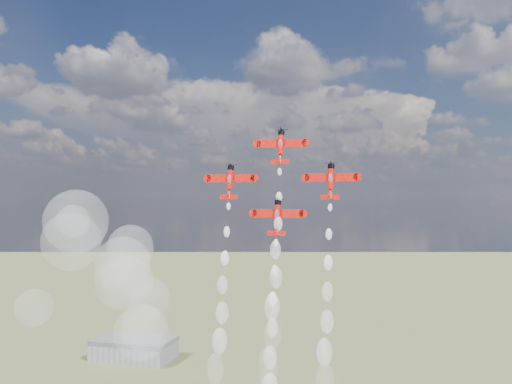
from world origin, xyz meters
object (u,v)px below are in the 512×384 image
object	(u,v)px
plane_left	(230,181)
plane_right	(331,181)
hangar	(134,349)
plane_lead	(281,146)
plane_slot	(277,217)

from	to	relation	value
plane_left	plane_right	size ratio (longest dim) A/B	1.00
hangar	plane_lead	size ratio (longest dim) A/B	3.91
plane_right	plane_lead	bearing A→B (deg)	171.77
plane_left	plane_slot	size ratio (longest dim) A/B	1.00
plane_lead	plane_right	distance (m)	15.80
hangar	plane_left	world-z (taller)	plane_left
plane_lead	plane_left	world-z (taller)	plane_lead
hangar	plane_slot	world-z (taller)	plane_slot
plane_lead	plane_right	bearing A→B (deg)	-8.23
hangar	plane_slot	size ratio (longest dim) A/B	3.91
plane_lead	plane_right	size ratio (longest dim) A/B	1.00
plane_left	plane_slot	world-z (taller)	plane_left
plane_lead	plane_left	distance (m)	15.80
plane_right	plane_left	bearing A→B (deg)	180.00
plane_lead	plane_left	bearing A→B (deg)	-171.77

